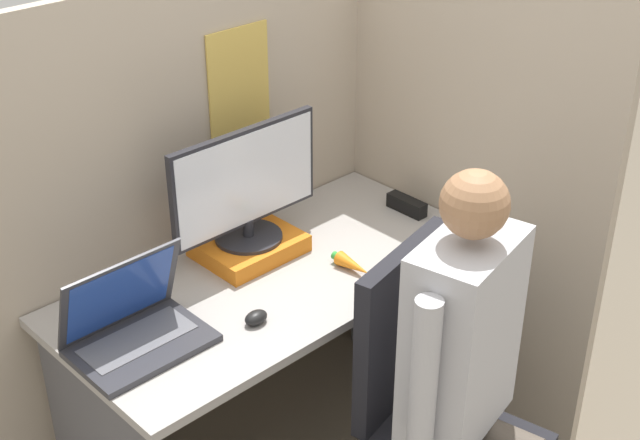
{
  "coord_description": "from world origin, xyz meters",
  "views": [
    {
      "loc": [
        -1.52,
        -1.46,
        2.26
      ],
      "look_at": [
        0.03,
        0.17,
        1.0
      ],
      "focal_mm": 50.0,
      "sensor_mm": 36.0,
      "label": 1
    }
  ],
  "objects_px": {
    "monitor": "(246,185)",
    "person": "(470,372)",
    "carrot_toy": "(353,265)",
    "office_chair": "(430,416)",
    "paper_box": "(249,246)",
    "stapler": "(407,205)",
    "laptop": "(135,329)"
  },
  "relations": [
    {
      "from": "carrot_toy",
      "to": "person",
      "type": "bearing_deg",
      "value": -104.54
    },
    {
      "from": "paper_box",
      "to": "monitor",
      "type": "xyz_separation_m",
      "value": [
        0.0,
        0.0,
        0.22
      ]
    },
    {
      "from": "carrot_toy",
      "to": "person",
      "type": "height_order",
      "value": "person"
    },
    {
      "from": "monitor",
      "to": "person",
      "type": "height_order",
      "value": "person"
    },
    {
      "from": "paper_box",
      "to": "stapler",
      "type": "relative_size",
      "value": 2.08
    },
    {
      "from": "paper_box",
      "to": "laptop",
      "type": "xyz_separation_m",
      "value": [
        -0.54,
        -0.16,
        0.02
      ]
    },
    {
      "from": "carrot_toy",
      "to": "person",
      "type": "xyz_separation_m",
      "value": [
        -0.15,
        -0.58,
        -0.0
      ]
    },
    {
      "from": "office_chair",
      "to": "paper_box",
      "type": "bearing_deg",
      "value": 93.35
    },
    {
      "from": "carrot_toy",
      "to": "laptop",
      "type": "bearing_deg",
      "value": 167.51
    },
    {
      "from": "carrot_toy",
      "to": "person",
      "type": "relative_size",
      "value": 0.12
    },
    {
      "from": "office_chair",
      "to": "person",
      "type": "xyz_separation_m",
      "value": [
        -0.03,
        -0.14,
        0.26
      ]
    },
    {
      "from": "monitor",
      "to": "laptop",
      "type": "xyz_separation_m",
      "value": [
        -0.54,
        -0.16,
        -0.2
      ]
    },
    {
      "from": "laptop",
      "to": "carrot_toy",
      "type": "bearing_deg",
      "value": -12.49
    },
    {
      "from": "office_chair",
      "to": "laptop",
      "type": "bearing_deg",
      "value": 134.56
    },
    {
      "from": "paper_box",
      "to": "office_chair",
      "type": "relative_size",
      "value": 0.32
    },
    {
      "from": "laptop",
      "to": "person",
      "type": "relative_size",
      "value": 0.28
    },
    {
      "from": "paper_box",
      "to": "laptop",
      "type": "height_order",
      "value": "laptop"
    },
    {
      "from": "carrot_toy",
      "to": "office_chair",
      "type": "distance_m",
      "value": 0.52
    },
    {
      "from": "monitor",
      "to": "stapler",
      "type": "height_order",
      "value": "monitor"
    },
    {
      "from": "stapler",
      "to": "carrot_toy",
      "type": "distance_m",
      "value": 0.44
    },
    {
      "from": "stapler",
      "to": "person",
      "type": "bearing_deg",
      "value": -128.11
    },
    {
      "from": "office_chair",
      "to": "person",
      "type": "distance_m",
      "value": 0.3
    },
    {
      "from": "office_chair",
      "to": "stapler",
      "type": "bearing_deg",
      "value": 47.19
    },
    {
      "from": "laptop",
      "to": "carrot_toy",
      "type": "relative_size",
      "value": 2.35
    },
    {
      "from": "office_chair",
      "to": "person",
      "type": "height_order",
      "value": "person"
    },
    {
      "from": "stapler",
      "to": "office_chair",
      "type": "distance_m",
      "value": 0.84
    },
    {
      "from": "office_chair",
      "to": "carrot_toy",
      "type": "bearing_deg",
      "value": 74.57
    },
    {
      "from": "monitor",
      "to": "office_chair",
      "type": "distance_m",
      "value": 0.9
    },
    {
      "from": "monitor",
      "to": "laptop",
      "type": "distance_m",
      "value": 0.59
    },
    {
      "from": "paper_box",
      "to": "person",
      "type": "height_order",
      "value": "person"
    },
    {
      "from": "monitor",
      "to": "stapler",
      "type": "xyz_separation_m",
      "value": [
        0.58,
        -0.17,
        -0.22
      ]
    },
    {
      "from": "carrot_toy",
      "to": "office_chair",
      "type": "xyz_separation_m",
      "value": [
        -0.12,
        -0.43,
        -0.26
      ]
    }
  ]
}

